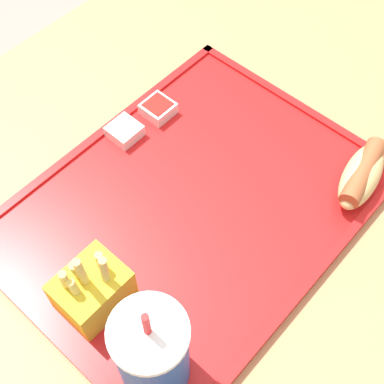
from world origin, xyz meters
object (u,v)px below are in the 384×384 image
(soda_cup, at_px, (153,353))
(hot_dog_far, at_px, (362,175))
(sauce_cup_ketchup, at_px, (158,108))
(fries_carton, at_px, (92,289))
(sauce_cup_mayo, at_px, (124,131))

(soda_cup, relative_size, hot_dog_far, 1.39)
(hot_dog_far, relative_size, sauce_cup_ketchup, 2.92)
(sauce_cup_ketchup, bearing_deg, fries_carton, 29.73)
(soda_cup, bearing_deg, fries_carton, -96.17)
(fries_carton, bearing_deg, soda_cup, 83.83)
(sauce_cup_ketchup, bearing_deg, hot_dog_far, 106.90)
(soda_cup, height_order, hot_dog_far, soda_cup)
(soda_cup, xyz_separation_m, sauce_cup_ketchup, (-0.27, -0.25, -0.06))
(fries_carton, bearing_deg, sauce_cup_ketchup, -150.27)
(fries_carton, distance_m, sauce_cup_mayo, 0.25)
(fries_carton, distance_m, sauce_cup_ketchup, 0.29)
(soda_cup, bearing_deg, hot_dog_far, 175.29)
(hot_dog_far, height_order, fries_carton, fries_carton)
(fries_carton, height_order, sauce_cup_ketchup, fries_carton)
(soda_cup, distance_m, hot_dog_far, 0.35)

